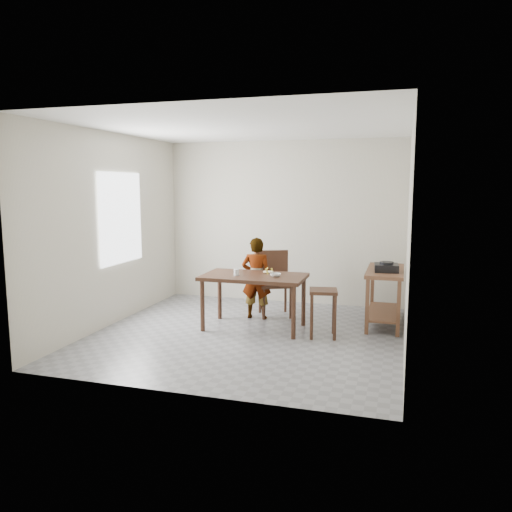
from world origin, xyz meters
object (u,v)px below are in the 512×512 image
(stool, at_px, (323,313))
(dining_table, at_px, (254,302))
(prep_counter, at_px, (384,297))
(child, at_px, (256,278))
(dining_chair, at_px, (275,284))

(stool, bearing_deg, dining_table, 173.26)
(prep_counter, bearing_deg, stool, -132.39)
(dining_table, distance_m, prep_counter, 1.86)
(prep_counter, bearing_deg, child, -174.44)
(prep_counter, xyz_separation_m, stool, (-0.74, -0.82, -0.09))
(prep_counter, bearing_deg, dining_chair, 178.57)
(dining_table, bearing_deg, prep_counter, 22.15)
(dining_chair, bearing_deg, child, -160.38)
(dining_table, xyz_separation_m, prep_counter, (1.72, 0.70, 0.03))
(dining_table, relative_size, stool, 2.22)
(child, xyz_separation_m, stool, (1.09, -0.64, -0.29))
(prep_counter, xyz_separation_m, child, (-1.84, -0.18, 0.21))
(dining_table, distance_m, stool, 0.98)
(child, relative_size, dining_chair, 1.24)
(dining_table, xyz_separation_m, dining_chair, (0.11, 0.74, 0.11))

